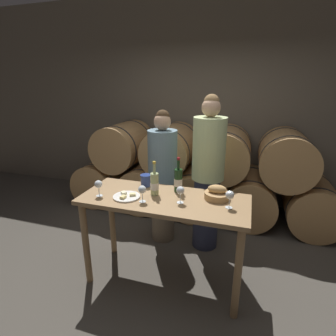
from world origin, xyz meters
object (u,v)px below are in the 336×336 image
person_left (163,178)px  wine_glass_far_left (98,185)px  wine_bottle_red (178,180)px  tasting_table (164,212)px  blue_crock (146,180)px  wine_glass_center (180,191)px  person_right (208,175)px  wine_glass_left (142,190)px  wine_bottle_white (155,184)px  bread_basket (217,194)px  cheese_plate (127,196)px  wine_glass_right (230,196)px

person_left → wine_glass_far_left: bearing=-111.6°
wine_bottle_red → wine_glass_far_left: (-0.68, -0.33, -0.00)m
tasting_table → blue_crock: blue_crock is taller
wine_glass_center → person_right: bearing=81.2°
wine_glass_left → person_right: bearing=62.4°
wine_bottle_white → wine_glass_left: 0.19m
wine_bottle_red → blue_crock: (-0.35, 0.03, -0.05)m
blue_crock → bread_basket: (0.73, -0.09, -0.02)m
person_left → wine_glass_far_left: (-0.34, -0.86, 0.19)m
cheese_plate → bread_basket: bearing=15.4°
cheese_plate → wine_glass_left: (0.18, -0.04, 0.10)m
person_right → wine_bottle_white: bearing=-120.5°
blue_crock → wine_glass_center: bearing=-32.1°
cheese_plate → tasting_table: bearing=15.4°
wine_glass_center → person_left: bearing=118.7°
blue_crock → wine_glass_center: (0.44, -0.27, 0.05)m
blue_crock → cheese_plate: 0.32m
wine_bottle_red → wine_glass_right: (0.50, -0.21, -0.00)m
person_left → wine_glass_right: size_ratio=10.53×
bread_basket → tasting_table: bearing=-164.6°
tasting_table → wine_bottle_white: 0.28m
person_right → wine_glass_center: size_ratio=11.67×
wine_bottle_white → wine_glass_right: size_ratio=2.12×
bread_basket → wine_glass_left: 0.68m
blue_crock → wine_glass_center: wine_glass_center is taller
wine_glass_left → wine_glass_center: same height
bread_basket → wine_glass_center: (-0.30, -0.18, 0.06)m
tasting_table → bread_basket: bearing=15.4°
tasting_table → person_left: (-0.25, 0.71, 0.06)m
person_right → bread_basket: 0.61m
wine_glass_center → wine_bottle_white: bearing=160.3°
wine_bottle_white → bread_basket: bearing=8.4°
person_left → wine_bottle_white: size_ratio=4.97×
wine_glass_right → blue_crock: bearing=164.0°
person_left → wine_glass_center: 0.90m
person_right → wine_glass_left: size_ratio=11.67×
blue_crock → cheese_plate: (-0.07, -0.31, -0.06)m
tasting_table → wine_bottle_white: (-0.11, 0.04, 0.25)m
person_left → wine_glass_center: size_ratio=10.53×
wine_glass_right → wine_bottle_white: bearing=174.3°
blue_crock → wine_glass_right: bearing=-16.0°
wine_glass_left → wine_glass_center: bearing=14.0°
blue_crock → wine_glass_right: size_ratio=0.79×
cheese_plate → wine_glass_right: size_ratio=1.62×
wine_glass_far_left → blue_crock: bearing=48.2°
wine_glass_far_left → wine_glass_left: bearing=0.7°
tasting_table → person_left: size_ratio=0.95×
wine_glass_left → wine_glass_right: bearing=8.4°
wine_glass_right → wine_bottle_red: bearing=157.3°
bread_basket → wine_glass_right: (0.12, -0.15, 0.06)m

